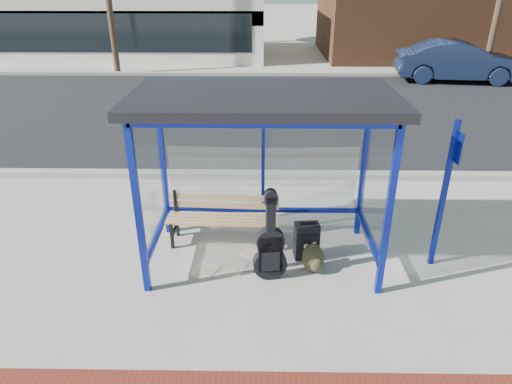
{
  "coord_description": "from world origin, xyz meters",
  "views": [
    {
      "loc": [
        -0.01,
        -5.56,
        3.75
      ],
      "look_at": [
        -0.1,
        0.2,
        0.97
      ],
      "focal_mm": 32.0,
      "sensor_mm": 36.0,
      "label": 1
    }
  ],
  "objects_px": {
    "guitar_bag": "(270,249)",
    "parked_car": "(459,61)",
    "bench": "(223,216)",
    "suitcase": "(307,241)",
    "backpack": "(314,259)"
  },
  "relations": [
    {
      "from": "guitar_bag",
      "to": "parked_car",
      "type": "distance_m",
      "value": 14.49
    },
    {
      "from": "bench",
      "to": "suitcase",
      "type": "height_order",
      "value": "bench"
    },
    {
      "from": "bench",
      "to": "suitcase",
      "type": "relative_size",
      "value": 2.82
    },
    {
      "from": "suitcase",
      "to": "parked_car",
      "type": "relative_size",
      "value": 0.13
    },
    {
      "from": "suitcase",
      "to": "parked_car",
      "type": "xyz_separation_m",
      "value": [
        6.7,
        12.05,
        0.47
      ]
    },
    {
      "from": "backpack",
      "to": "guitar_bag",
      "type": "bearing_deg",
      "value": 171.96
    },
    {
      "from": "bench",
      "to": "parked_car",
      "type": "xyz_separation_m",
      "value": [
        7.93,
        11.63,
        0.3
      ]
    },
    {
      "from": "bench",
      "to": "backpack",
      "type": "relative_size",
      "value": 4.25
    },
    {
      "from": "bench",
      "to": "guitar_bag",
      "type": "relative_size",
      "value": 1.36
    },
    {
      "from": "guitar_bag",
      "to": "backpack",
      "type": "xyz_separation_m",
      "value": [
        0.61,
        0.18,
        -0.27
      ]
    },
    {
      "from": "bench",
      "to": "parked_car",
      "type": "height_order",
      "value": "parked_car"
    },
    {
      "from": "bench",
      "to": "backpack",
      "type": "height_order",
      "value": "bench"
    },
    {
      "from": "bench",
      "to": "suitcase",
      "type": "bearing_deg",
      "value": -16.06
    },
    {
      "from": "bench",
      "to": "guitar_bag",
      "type": "bearing_deg",
      "value": -49.97
    },
    {
      "from": "guitar_bag",
      "to": "backpack",
      "type": "bearing_deg",
      "value": 8.86
    }
  ]
}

